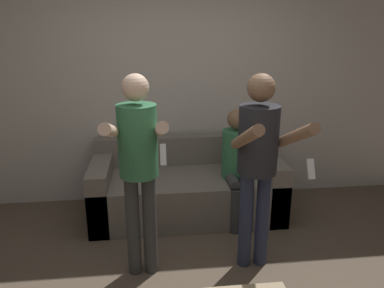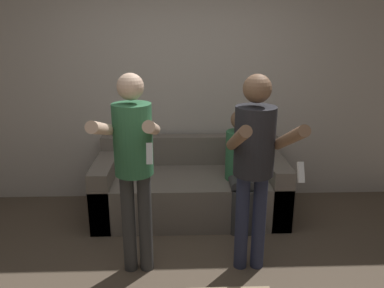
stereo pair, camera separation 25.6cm
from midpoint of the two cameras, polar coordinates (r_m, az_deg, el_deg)
name	(u,v)px [view 1 (the left image)]	position (r m, az deg, el deg)	size (l,w,h in m)	color
wall_back	(171,83)	(4.22, -5.02, 9.19)	(6.40, 0.06, 2.70)	beige
couch	(187,189)	(4.06, -2.65, -6.86)	(1.97, 0.89, 0.78)	slate
person_standing_left	(138,157)	(2.85, -10.74, -2.04)	(0.42, 0.74, 1.63)	#383838
person_standing_right	(259,153)	(2.92, 7.67, -1.41)	(0.43, 0.78, 1.62)	#282D47
person_seated	(237,162)	(3.79, 4.98, -2.78)	(0.28, 0.52, 1.17)	#383838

